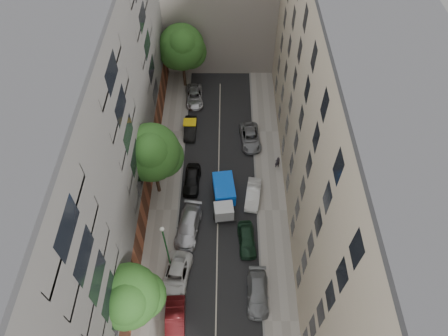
{
  "coord_description": "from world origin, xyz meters",
  "views": [
    {
      "loc": [
        0.74,
        -21.79,
        34.44
      ],
      "look_at": [
        0.61,
        0.79,
        6.0
      ],
      "focal_mm": 32.0,
      "sensor_mm": 36.0,
      "label": 1
    }
  ],
  "objects_px": {
    "car_left_2": "(176,276)",
    "car_left_4": "(192,180)",
    "car_right_2": "(247,239)",
    "car_right_4": "(250,138)",
    "car_left_6": "(194,96)",
    "pedestrian": "(277,162)",
    "car_left_1": "(175,323)",
    "car_left_5": "(190,128)",
    "tree_mid": "(152,154)",
    "tree_near": "(129,298)",
    "lamp_post": "(166,245)",
    "car_right_3": "(253,194)",
    "car_left_3": "(189,226)",
    "tree_far": "(182,49)",
    "tarp_truck": "(224,196)",
    "car_right_1": "(258,293)"
  },
  "relations": [
    {
      "from": "lamp_post",
      "to": "pedestrian",
      "type": "distance_m",
      "value": 16.28
    },
    {
      "from": "car_left_4",
      "to": "tree_near",
      "type": "bearing_deg",
      "value": -100.61
    },
    {
      "from": "tarp_truck",
      "to": "car_right_1",
      "type": "distance_m",
      "value": 10.21
    },
    {
      "from": "lamp_post",
      "to": "car_left_4",
      "type": "bearing_deg",
      "value": 81.7
    },
    {
      "from": "car_right_3",
      "to": "car_left_6",
      "type": "bearing_deg",
      "value": 122.77
    },
    {
      "from": "tarp_truck",
      "to": "car_left_5",
      "type": "bearing_deg",
      "value": 104.45
    },
    {
      "from": "car_right_3",
      "to": "car_right_4",
      "type": "distance_m",
      "value": 7.94
    },
    {
      "from": "tarp_truck",
      "to": "tree_far",
      "type": "xyz_separation_m",
      "value": [
        -5.1,
        18.33,
        4.53
      ]
    },
    {
      "from": "car_left_5",
      "to": "car_right_4",
      "type": "distance_m",
      "value": 7.16
    },
    {
      "from": "car_left_3",
      "to": "car_left_5",
      "type": "relative_size",
      "value": 1.33
    },
    {
      "from": "car_left_5",
      "to": "pedestrian",
      "type": "relative_size",
      "value": 2.45
    },
    {
      "from": "car_left_5",
      "to": "car_left_4",
      "type": "bearing_deg",
      "value": -85.2
    },
    {
      "from": "car_left_1",
      "to": "pedestrian",
      "type": "height_order",
      "value": "pedestrian"
    },
    {
      "from": "car_left_6",
      "to": "pedestrian",
      "type": "bearing_deg",
      "value": -53.35
    },
    {
      "from": "tree_mid",
      "to": "pedestrian",
      "type": "relative_size",
      "value": 5.74
    },
    {
      "from": "car_right_1",
      "to": "tree_mid",
      "type": "relative_size",
      "value": 0.5
    },
    {
      "from": "car_left_4",
      "to": "car_left_6",
      "type": "bearing_deg",
      "value": 94.78
    },
    {
      "from": "car_right_2",
      "to": "pedestrian",
      "type": "relative_size",
      "value": 2.5
    },
    {
      "from": "lamp_post",
      "to": "pedestrian",
      "type": "bearing_deg",
      "value": 48.18
    },
    {
      "from": "car_left_2",
      "to": "car_left_5",
      "type": "relative_size",
      "value": 1.25
    },
    {
      "from": "car_left_5",
      "to": "car_right_2",
      "type": "bearing_deg",
      "value": -66.77
    },
    {
      "from": "car_right_4",
      "to": "car_left_2",
      "type": "bearing_deg",
      "value": -117.92
    },
    {
      "from": "car_left_3",
      "to": "car_left_6",
      "type": "xyz_separation_m",
      "value": [
        -0.42,
        18.8,
        -0.11
      ]
    },
    {
      "from": "car_left_5",
      "to": "tree_mid",
      "type": "relative_size",
      "value": 0.43
    },
    {
      "from": "car_left_2",
      "to": "tree_mid",
      "type": "height_order",
      "value": "tree_mid"
    },
    {
      "from": "car_left_2",
      "to": "car_left_4",
      "type": "distance_m",
      "value": 10.74
    },
    {
      "from": "car_left_4",
      "to": "car_left_6",
      "type": "relative_size",
      "value": 0.9
    },
    {
      "from": "tree_near",
      "to": "car_right_3",
      "type": "bearing_deg",
      "value": 52.07
    },
    {
      "from": "car_left_5",
      "to": "tree_far",
      "type": "distance_m",
      "value": 9.81
    },
    {
      "from": "car_right_4",
      "to": "tree_near",
      "type": "xyz_separation_m",
      "value": [
        -9.9,
        -20.65,
        4.86
      ]
    },
    {
      "from": "tree_near",
      "to": "tree_far",
      "type": "height_order",
      "value": "tree_far"
    },
    {
      "from": "car_left_1",
      "to": "tree_near",
      "type": "distance_m",
      "value": 5.62
    },
    {
      "from": "car_right_2",
      "to": "car_right_1",
      "type": "bearing_deg",
      "value": -85.47
    },
    {
      "from": "car_left_4",
      "to": "pedestrian",
      "type": "xyz_separation_m",
      "value": [
        9.2,
        2.25,
        0.23
      ]
    },
    {
      "from": "tree_near",
      "to": "pedestrian",
      "type": "distance_m",
      "value": 21.52
    },
    {
      "from": "car_right_2",
      "to": "car_right_4",
      "type": "distance_m",
      "value": 13.18
    },
    {
      "from": "lamp_post",
      "to": "tree_mid",
      "type": "bearing_deg",
      "value": 102.66
    },
    {
      "from": "car_left_4",
      "to": "pedestrian",
      "type": "bearing_deg",
      "value": 16.73
    },
    {
      "from": "car_right_3",
      "to": "lamp_post",
      "type": "distance_m",
      "value": 11.67
    },
    {
      "from": "car_left_6",
      "to": "tree_near",
      "type": "xyz_separation_m",
      "value": [
        -3.09,
        -27.71,
        4.87
      ]
    },
    {
      "from": "car_left_5",
      "to": "lamp_post",
      "type": "xyz_separation_m",
      "value": [
        -0.79,
        -17.2,
        3.83
      ]
    },
    {
      "from": "car_left_3",
      "to": "tarp_truck",
      "type": "bearing_deg",
      "value": 51.29
    },
    {
      "from": "car_left_3",
      "to": "car_left_6",
      "type": "relative_size",
      "value": 1.12
    },
    {
      "from": "lamp_post",
      "to": "car_right_3",
      "type": "bearing_deg",
      "value": 44.98
    },
    {
      "from": "car_right_2",
      "to": "tree_far",
      "type": "bearing_deg",
      "value": 103.47
    },
    {
      "from": "car_right_1",
      "to": "car_left_4",
      "type": "bearing_deg",
      "value": 118.91
    },
    {
      "from": "car_left_1",
      "to": "lamp_post",
      "type": "bearing_deg",
      "value": 96.22
    },
    {
      "from": "tree_near",
      "to": "car_left_3",
      "type": "bearing_deg",
      "value": 68.52
    },
    {
      "from": "car_left_1",
      "to": "car_left_5",
      "type": "height_order",
      "value": "car_left_1"
    },
    {
      "from": "car_left_1",
      "to": "car_left_3",
      "type": "height_order",
      "value": "car_left_1"
    }
  ]
}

